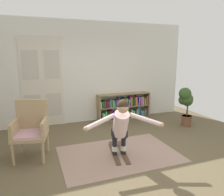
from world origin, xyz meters
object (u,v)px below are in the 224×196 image
Objects in this scene: wicker_chair at (31,128)px; potted_plant at (186,102)px; skis_pair at (119,152)px; person_skier at (121,124)px; bookshelf at (124,107)px.

wicker_chair reaches higher than potted_plant.
skis_pair is 0.71m from person_skier.
wicker_chair is 1.01× the size of potted_plant.
wicker_chair is at bearing 163.69° from skis_pair.
wicker_chair is 0.78× the size of person_skier.
potted_plant is at bearing -42.87° from bookshelf.
bookshelf is 1.52× the size of wicker_chair.
person_skier reaches higher than wicker_chair.
potted_plant is at bearing 6.78° from wicker_chair.
skis_pair is at bearing -158.31° from potted_plant.
bookshelf is 3.19m from wicker_chair.
wicker_chair is 4.04m from potted_plant.
skis_pair is at bearing -116.00° from bookshelf.
bookshelf is 1.18× the size of person_skier.
potted_plant reaches higher than skis_pair.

